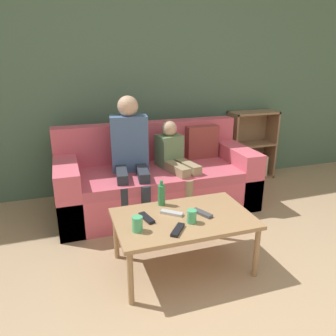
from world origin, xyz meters
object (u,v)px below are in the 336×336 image
at_px(tv_remote_1, 178,230).
at_px(tv_remote_3, 172,213).
at_px(tv_remote_0, 202,213).
at_px(person_child, 176,161).
at_px(cup_near, 192,216).
at_px(bottle, 162,195).
at_px(couch, 157,180).
at_px(bookshelf, 249,153).
at_px(tv_remote_2, 147,218).
at_px(cup_far, 137,224).
at_px(person_adult, 130,149).
at_px(coffee_table, 183,222).

distance_m(tv_remote_1, tv_remote_3, 0.25).
bearing_deg(tv_remote_0, person_child, 56.80).
bearing_deg(cup_near, tv_remote_0, 36.56).
bearing_deg(tv_remote_1, cup_near, 70.02).
height_order(tv_remote_3, bottle, bottle).
relative_size(couch, bookshelf, 2.31).
xyz_separation_m(bookshelf, tv_remote_1, (-1.62, -1.75, 0.11)).
bearing_deg(person_child, tv_remote_2, -134.42).
xyz_separation_m(couch, bottle, (-0.21, -0.86, 0.22)).
distance_m(cup_far, tv_remote_1, 0.27).
distance_m(couch, bottle, 0.91).
bearing_deg(bottle, cup_far, -129.09).
bearing_deg(cup_near, couch, 85.55).
height_order(person_adult, tv_remote_3, person_adult).
xyz_separation_m(tv_remote_1, bottle, (0.02, 0.43, 0.08)).
relative_size(person_adult, tv_remote_3, 7.37).
bearing_deg(tv_remote_1, tv_remote_2, 161.85).
relative_size(cup_near, tv_remote_0, 0.55).
distance_m(coffee_table, tv_remote_0, 0.15).
height_order(cup_far, tv_remote_1, cup_far).
bearing_deg(bookshelf, tv_remote_3, -136.39).
distance_m(couch, person_adult, 0.49).
xyz_separation_m(cup_far, bottle, (0.27, 0.34, 0.03)).
xyz_separation_m(cup_far, tv_remote_0, (0.51, 0.09, -0.04)).
bearing_deg(tv_remote_2, bookshelf, 27.57).
bearing_deg(tv_remote_3, coffee_table, -91.45).
bearing_deg(coffee_table, person_adult, 99.64).
distance_m(bookshelf, tv_remote_3, 2.19).
relative_size(coffee_table, tv_remote_2, 5.71).
xyz_separation_m(tv_remote_1, tv_remote_2, (-0.15, 0.23, 0.00)).
bearing_deg(coffee_table, tv_remote_1, -121.39).
bearing_deg(tv_remote_3, cup_far, 158.01).
xyz_separation_m(coffee_table, tv_remote_2, (-0.27, 0.05, 0.05)).
bearing_deg(person_adult, cup_near, -72.59).
distance_m(couch, tv_remote_3, 1.06).
height_order(tv_remote_2, bottle, bottle).
distance_m(bookshelf, tv_remote_1, 2.39).
bearing_deg(tv_remote_3, couch, 30.06).
bearing_deg(tv_remote_3, person_child, 18.64).
bearing_deg(person_child, cup_far, -135.03).
relative_size(couch, coffee_table, 2.00).
xyz_separation_m(person_adult, tv_remote_0, (0.32, -1.03, -0.25)).
height_order(tv_remote_0, bottle, bottle).
xyz_separation_m(bookshelf, cup_near, (-1.49, -1.67, 0.14)).
bearing_deg(tv_remote_0, cup_far, 164.56).
relative_size(bookshelf, coffee_table, 0.87).
distance_m(bookshelf, cup_near, 2.24).
xyz_separation_m(bookshelf, tv_remote_2, (-1.78, -1.52, 0.11)).
xyz_separation_m(bookshelf, tv_remote_0, (-1.37, -1.58, 0.11)).
xyz_separation_m(coffee_table, cup_near, (0.02, -0.10, 0.09)).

